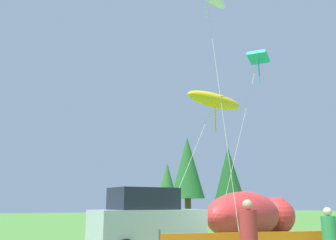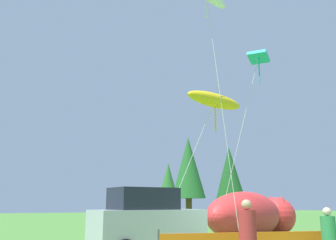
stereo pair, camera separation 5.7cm
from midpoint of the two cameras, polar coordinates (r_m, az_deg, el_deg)
parked_car at (r=13.31m, az=-3.34°, el=-15.25°), size 4.06×2.17×2.24m
folding_chair at (r=16.01m, az=23.41°, el=-15.75°), size 0.70×0.70×0.94m
inflatable_cat at (r=19.48m, az=12.59°, el=-14.23°), size 7.70×5.37×2.26m
spectator_in_white_shirt at (r=8.84m, az=12.04°, el=-17.08°), size 0.39×0.39×1.80m
spectator_in_red_shirt at (r=10.31m, az=23.29°, el=-16.23°), size 0.35×0.35×1.62m
kite_yellow_hero at (r=15.78m, az=7.05°, el=2.91°), size 3.88×1.54×6.28m
kite_teal_diamond at (r=18.63m, az=13.40°, el=8.77°), size 2.71×1.72×8.76m
horizon_tree_east at (r=55.00m, az=9.16°, el=-9.34°), size 3.15×3.15×7.51m
horizon_tree_west at (r=48.27m, az=9.19°, el=-8.04°), size 3.65×3.65×8.71m
horizon_tree_mid at (r=44.35m, az=2.95°, el=-7.27°), size 3.93×3.93×9.38m
horizon_tree_northeast at (r=54.30m, az=-0.16°, el=-9.55°), size 3.08×3.08×7.36m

